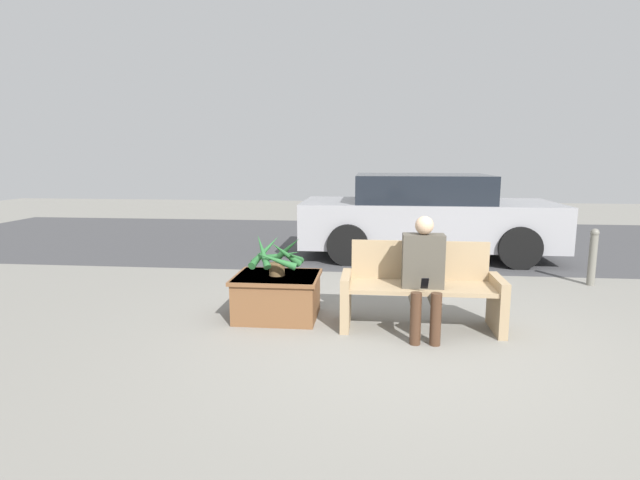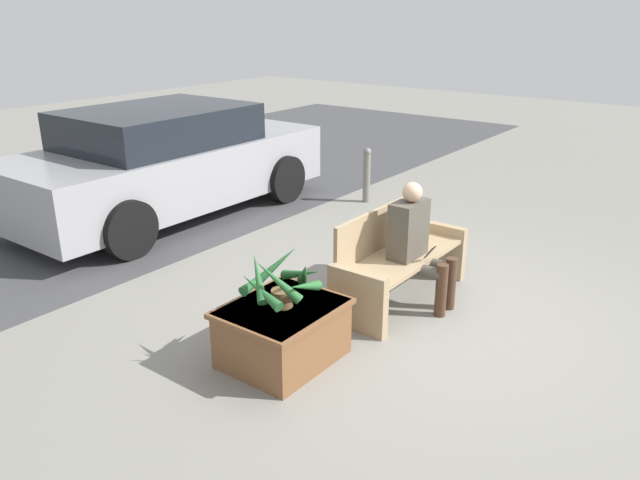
% 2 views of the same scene
% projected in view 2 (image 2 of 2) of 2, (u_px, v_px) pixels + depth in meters
% --- Properties ---
extents(ground_plane, '(30.00, 30.00, 0.00)m').
position_uv_depth(ground_plane, '(425.00, 319.00, 5.58)').
color(ground_plane, gray).
extents(road_surface, '(20.00, 6.00, 0.01)m').
position_uv_depth(road_surface, '(60.00, 204.00, 8.86)').
color(road_surface, '#424244').
rests_on(road_surface, ground_plane).
extents(bench, '(1.61, 0.57, 0.86)m').
position_uv_depth(bench, '(397.00, 259.00, 5.87)').
color(bench, tan).
rests_on(bench, ground_plane).
extents(person_seated, '(0.41, 0.57, 1.16)m').
position_uv_depth(person_seated, '(417.00, 240.00, 5.69)').
color(person_seated, '#4C473D').
rests_on(person_seated, ground_plane).
extents(planter_box, '(0.91, 0.77, 0.47)m').
position_uv_depth(planter_box, '(283.00, 331.00, 4.86)').
color(planter_box, brown).
rests_on(planter_box, ground_plane).
extents(potted_plant, '(0.58, 0.58, 0.46)m').
position_uv_depth(potted_plant, '(281.00, 281.00, 4.72)').
color(potted_plant, brown).
rests_on(potted_plant, planter_box).
extents(parked_car, '(4.32, 1.98, 1.43)m').
position_uv_depth(parked_car, '(166.00, 162.00, 8.20)').
color(parked_car, '#99999E').
rests_on(parked_car, ground_plane).
extents(bollard_post, '(0.11, 0.11, 0.78)m').
position_uv_depth(bollard_post, '(367.00, 174.00, 8.83)').
color(bollard_post, slate).
rests_on(bollard_post, ground_plane).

